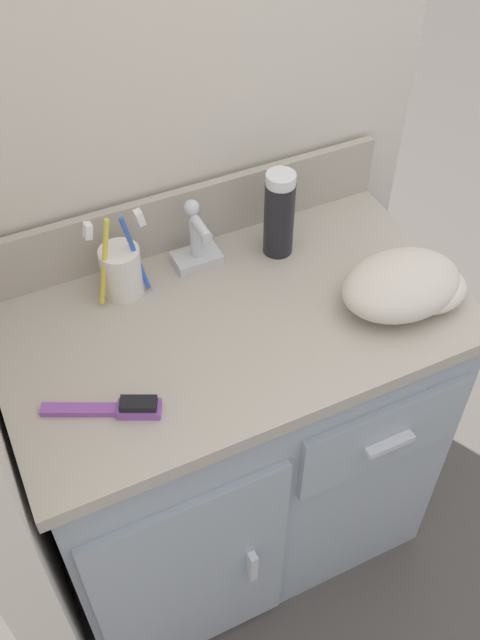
{
  "coord_description": "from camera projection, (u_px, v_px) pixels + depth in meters",
  "views": [
    {
      "loc": [
        -0.37,
        -0.8,
        1.71
      ],
      "look_at": [
        0.0,
        -0.02,
        0.81
      ],
      "focal_mm": 40.0,
      "sensor_mm": 36.0,
      "label": 1
    }
  ],
  "objects": [
    {
      "name": "sink_faucet",
      "position": [
        196.0,
        243.0,
        1.34
      ],
      "size": [
        0.09,
        0.09,
        0.14
      ],
      "color": "silver",
      "rests_on": "vanity"
    },
    {
      "name": "backsplash",
      "position": [
        183.0,
        218.0,
        1.37
      ],
      "size": [
        0.84,
        0.02,
        0.13
      ],
      "color": "#B2A899",
      "rests_on": "vanity"
    },
    {
      "name": "shaving_cream_can",
      "position": [
        279.0,
        214.0,
        1.34
      ],
      "size": [
        0.06,
        0.06,
        0.18
      ],
      "color": "black",
      "rests_on": "vanity"
    },
    {
      "name": "hairbrush",
      "position": [
        119.0,
        408.0,
        1.12
      ],
      "size": [
        0.18,
        0.11,
        0.03
      ],
      "rotation": [
        0.0,
        0.0,
        -0.45
      ],
      "color": "purple",
      "rests_on": "vanity"
    },
    {
      "name": "ground_plane",
      "position": [
        236.0,
        529.0,
        1.85
      ],
      "size": [
        6.0,
        6.0,
        0.0
      ],
      "primitive_type": "plane",
      "color": "#4C4742"
    },
    {
      "name": "toothbrush_cup",
      "position": [
        121.0,
        270.0,
        1.28
      ],
      "size": [
        0.11,
        0.07,
        0.19
      ],
      "color": "white",
      "rests_on": "vanity"
    },
    {
      "name": "vanity",
      "position": [
        235.0,
        440.0,
        1.54
      ],
      "size": [
        0.84,
        0.5,
        0.79
      ],
      "color": "#9EA8B2",
      "rests_on": "ground_plane"
    },
    {
      "name": "wall_back",
      "position": [
        162.0,
        86.0,
        1.23
      ],
      "size": [
        1.02,
        0.08,
        2.2
      ],
      "primitive_type": "cube",
      "color": "beige",
      "rests_on": "ground_plane"
    },
    {
      "name": "hand_towel",
      "position": [
        408.0,
        286.0,
        1.27
      ],
      "size": [
        0.23,
        0.16,
        0.09
      ],
      "color": "beige",
      "rests_on": "vanity"
    }
  ]
}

